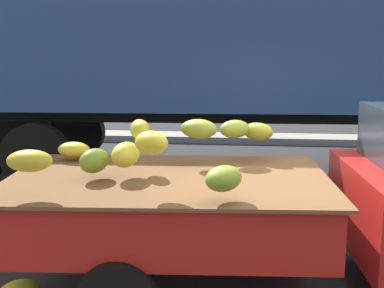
# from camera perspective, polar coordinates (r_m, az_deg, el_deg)

# --- Properties ---
(ground) EXTENTS (220.00, 220.00, 0.00)m
(ground) POSITION_cam_1_polar(r_m,az_deg,el_deg) (5.25, 13.85, -14.86)
(ground) COLOR #28282B
(curb_strip) EXTENTS (80.00, 0.80, 0.16)m
(curb_strip) POSITION_cam_1_polar(r_m,az_deg,el_deg) (12.43, 9.14, 0.57)
(curb_strip) COLOR gray
(curb_strip) RESTS_ON ground
(semi_trailer) EXTENTS (12.09, 3.06, 3.95)m
(semi_trailer) POSITION_cam_1_polar(r_m,az_deg,el_deg) (8.97, 7.23, 12.56)
(semi_trailer) COLOR navy
(semi_trailer) RESTS_ON ground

